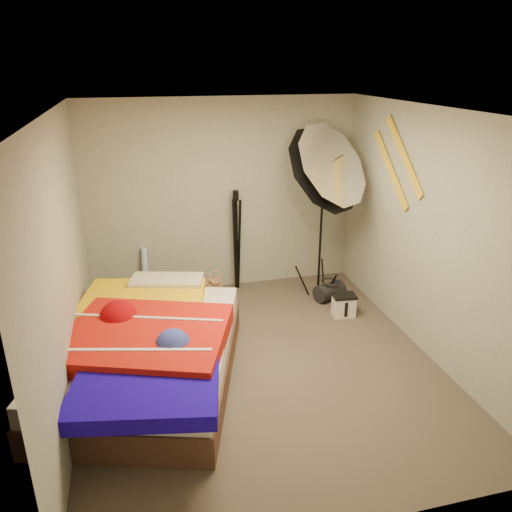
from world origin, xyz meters
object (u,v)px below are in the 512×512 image
object	(u,v)px
wrapping_roll	(145,273)
bed	(147,351)
tote_bag	(209,293)
camera_tripod	(236,234)
duffel_bag	(329,291)
photo_umbrella	(323,171)
camera_case	(344,306)

from	to	relation	value
wrapping_roll	bed	bearing A→B (deg)	-91.73
tote_bag	camera_tripod	world-z (taller)	camera_tripod
duffel_bag	photo_umbrella	bearing A→B (deg)	160.12
duffel_bag	bed	bearing A→B (deg)	-172.75
duffel_bag	wrapping_roll	bearing A→B (deg)	143.10
bed	photo_umbrella	world-z (taller)	photo_umbrella
wrapping_roll	photo_umbrella	distance (m)	2.61
tote_bag	camera_case	xyz separation A→B (m)	(1.54, -0.67, -0.05)
tote_bag	wrapping_roll	size ratio (longest dim) A/B	0.53
camera_case	camera_tripod	xyz separation A→B (m)	(-1.09, 1.10, 0.65)
camera_case	photo_umbrella	distance (m)	1.64
tote_bag	wrapping_roll	world-z (taller)	wrapping_roll
tote_bag	bed	world-z (taller)	bed
wrapping_roll	camera_case	bearing A→B (deg)	-26.40
camera_tripod	wrapping_roll	bearing A→B (deg)	178.34
wrapping_roll	duffel_bag	xyz separation A→B (m)	(2.29, -0.68, -0.22)
wrapping_roll	duffel_bag	bearing A→B (deg)	-16.57
photo_umbrella	camera_case	bearing A→B (deg)	-69.78
tote_bag	duffel_bag	xyz separation A→B (m)	(1.54, -0.21, -0.06)
wrapping_roll	photo_umbrella	xyz separation A→B (m)	(2.12, -0.68, 1.36)
tote_bag	duffel_bag	bearing A→B (deg)	-18.45
tote_bag	camera_tripod	bearing A→B (deg)	32.91
tote_bag	duffel_bag	world-z (taller)	tote_bag
camera_tripod	bed	bearing A→B (deg)	-124.00
wrapping_roll	camera_tripod	size ratio (longest dim) A/B	0.49
tote_bag	camera_case	size ratio (longest dim) A/B	1.38
tote_bag	camera_tripod	xyz separation A→B (m)	(0.46, 0.43, 0.60)
photo_umbrella	camera_tripod	xyz separation A→B (m)	(-0.92, 0.65, -0.91)
tote_bag	bed	size ratio (longest dim) A/B	0.13
duffel_bag	tote_bag	bearing A→B (deg)	151.75
camera_case	wrapping_roll	bearing A→B (deg)	159.54
camera_case	photo_umbrella	xyz separation A→B (m)	(-0.17, 0.45, 1.56)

